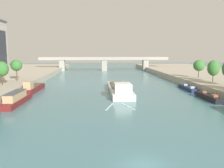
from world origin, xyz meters
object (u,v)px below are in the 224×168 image
(barge_midriver, at_px, (120,89))
(tree_right_third, at_px, (214,68))
(moored_boat_right_lone, at_px, (188,88))
(tree_left_by_lamp, at_px, (16,65))
(moored_boat_left_end, at_px, (33,88))
(moored_boat_right_downstream, at_px, (208,97))
(moored_boat_left_far, at_px, (16,99))
(tree_right_end_of_row, at_px, (199,66))
(tree_left_end_of_row, at_px, (2,69))
(bridge_far, at_px, (104,62))

(barge_midriver, distance_m, tree_right_third, 27.58)
(moored_boat_right_lone, bearing_deg, tree_left_by_lamp, 170.48)
(moored_boat_left_end, relative_size, moored_boat_right_downstream, 1.34)
(barge_midriver, distance_m, moored_boat_left_far, 24.88)
(tree_right_third, distance_m, tree_right_end_of_row, 9.89)
(moored_boat_right_lone, bearing_deg, moored_boat_left_end, 179.85)
(tree_left_end_of_row, height_order, tree_right_end_of_row, tree_left_end_of_row)
(tree_right_end_of_row, xyz_separation_m, bridge_far, (-28.52, 54.15, -1.16))
(tree_left_end_of_row, relative_size, tree_left_by_lamp, 0.99)
(tree_right_end_of_row, bearing_deg, barge_midriver, -151.80)
(barge_midriver, bearing_deg, moored_boat_left_end, 171.55)
(moored_boat_left_end, relative_size, tree_left_by_lamp, 2.32)
(barge_midriver, bearing_deg, moored_boat_right_lone, 9.57)
(moored_boat_left_end, height_order, tree_right_third, tree_right_third)
(tree_left_by_lamp, height_order, bridge_far, tree_left_by_lamp)
(moored_boat_right_downstream, bearing_deg, tree_right_third, 60.22)
(tree_right_end_of_row, bearing_deg, tree_right_third, -90.93)
(moored_boat_right_lone, xyz_separation_m, bridge_far, (-20.73, 65.36, 4.30))
(moored_boat_left_far, height_order, tree_left_by_lamp, tree_left_by_lamp)
(barge_midriver, distance_m, moored_boat_right_downstream, 20.98)
(moored_boat_left_end, bearing_deg, bridge_far, 72.27)
(barge_midriver, height_order, moored_boat_left_far, barge_midriver)
(barge_midriver, relative_size, moored_boat_right_downstream, 2.35)
(tree_left_end_of_row, relative_size, bridge_far, 0.09)
(tree_left_by_lamp, bearing_deg, tree_right_end_of_row, 3.19)
(tree_right_end_of_row, bearing_deg, moored_boat_right_lone, -124.79)
(tree_left_end_of_row, relative_size, tree_right_third, 1.00)
(moored_boat_right_lone, relative_size, tree_left_end_of_row, 1.91)
(moored_boat_left_end, bearing_deg, tree_left_end_of_row, -165.34)
(moored_boat_left_far, relative_size, moored_boat_right_lone, 1.15)
(barge_midriver, xyz_separation_m, tree_left_by_lamp, (-29.14, 11.32, 5.40))
(tree_right_end_of_row, bearing_deg, moored_boat_right_downstream, -109.11)
(moored_boat_right_downstream, distance_m, tree_right_end_of_row, 26.32)
(tree_left_end_of_row, xyz_separation_m, tree_left_by_lamp, (0.39, 9.84, 0.29))
(barge_midriver, height_order, tree_left_by_lamp, tree_left_by_lamp)
(moored_boat_right_lone, bearing_deg, moored_boat_right_downstream, -92.81)
(moored_boat_left_far, distance_m, bridge_far, 83.11)
(moored_boat_left_far, distance_m, moored_boat_right_downstream, 40.37)
(moored_boat_left_far, relative_size, tree_right_third, 2.21)
(moored_boat_left_end, relative_size, tree_left_end_of_row, 2.35)
(tree_right_third, bearing_deg, moored_boat_left_far, -161.25)
(barge_midriver, relative_size, moored_boat_left_end, 1.75)
(moored_boat_right_downstream, distance_m, tree_left_by_lamp, 52.46)
(tree_right_third, bearing_deg, moored_boat_right_lone, -170.12)
(moored_boat_right_downstream, xyz_separation_m, bridge_far, (-20.08, 78.49, 4.20))
(moored_boat_left_far, bearing_deg, tree_left_end_of_row, 119.86)
(tree_right_third, relative_size, bridge_far, 0.09)
(tree_left_by_lamp, relative_size, tree_right_third, 1.01)
(moored_boat_left_end, distance_m, tree_left_end_of_row, 8.96)
(moored_boat_right_downstream, xyz_separation_m, tree_left_by_lamp, (-47.63, 21.23, 5.81))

